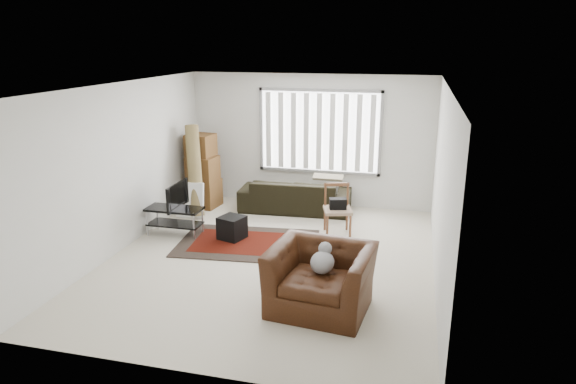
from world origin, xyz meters
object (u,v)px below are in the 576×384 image
(sofa, at_px, (295,190))
(side_chair, at_px, (338,207))
(moving_boxes, at_px, (203,173))
(armchair, at_px, (321,274))
(tv_stand, at_px, (175,215))

(sofa, bearing_deg, side_chair, 130.25)
(moving_boxes, bearing_deg, armchair, -48.93)
(tv_stand, relative_size, moving_boxes, 0.65)
(tv_stand, bearing_deg, moving_boxes, 95.28)
(side_chair, bearing_deg, tv_stand, 178.69)
(tv_stand, xyz_separation_m, moving_boxes, (-0.15, 1.64, 0.35))
(sofa, xyz_separation_m, armchair, (1.22, -3.78, 0.05))
(sofa, height_order, side_chair, side_chair)
(sofa, bearing_deg, armchair, 104.73)
(moving_boxes, bearing_deg, tv_stand, -84.72)
(moving_boxes, relative_size, sofa, 0.68)
(sofa, bearing_deg, tv_stand, 42.49)
(tv_stand, xyz_separation_m, sofa, (1.77, 1.81, 0.07))
(side_chair, height_order, armchair, armchair)
(tv_stand, relative_size, side_chair, 1.11)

